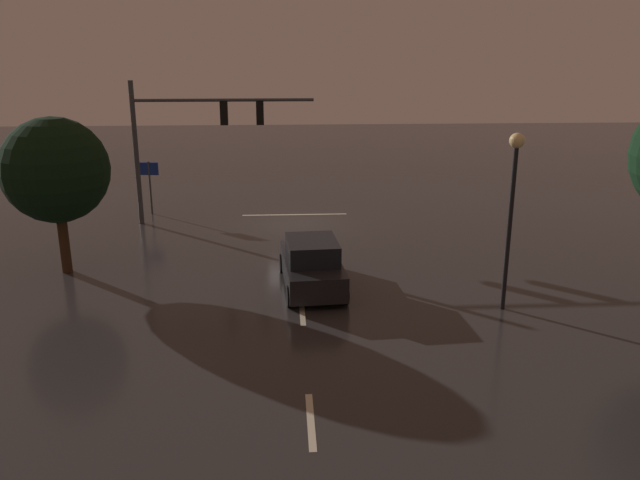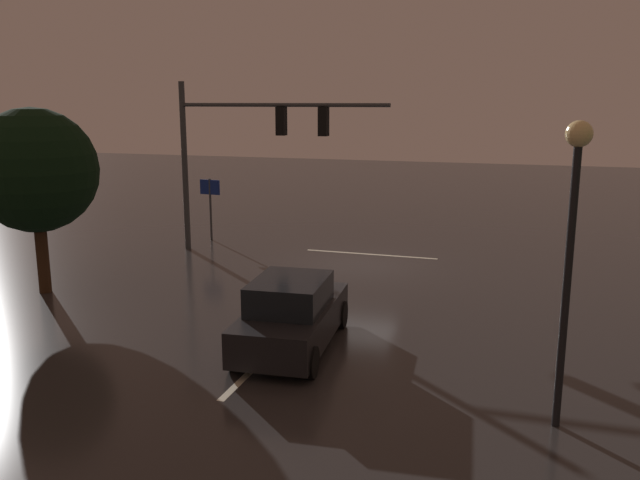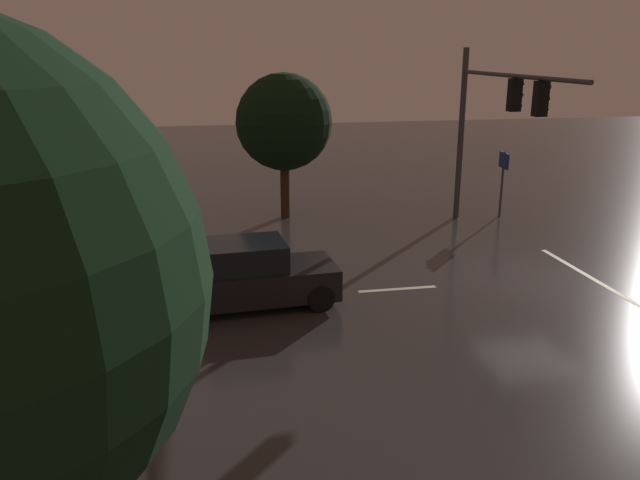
% 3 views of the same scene
% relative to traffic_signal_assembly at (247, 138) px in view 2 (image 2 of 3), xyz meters
% --- Properties ---
extents(ground_plane, '(80.00, 80.00, 0.00)m').
position_rel_traffic_signal_assembly_xyz_m(ground_plane, '(-4.40, 0.56, -4.32)').
color(ground_plane, '#2D2B2B').
extents(traffic_signal_assembly, '(7.98, 0.47, 6.35)m').
position_rel_traffic_signal_assembly_xyz_m(traffic_signal_assembly, '(0.00, 0.00, 0.00)').
color(traffic_signal_assembly, '#383A3D').
rests_on(traffic_signal_assembly, ground_plane).
extents(lane_dash_far, '(0.16, 2.20, 0.01)m').
position_rel_traffic_signal_assembly_xyz_m(lane_dash_far, '(-4.40, 4.56, -4.32)').
color(lane_dash_far, beige).
rests_on(lane_dash_far, ground_plane).
extents(lane_dash_mid, '(0.16, 2.20, 0.01)m').
position_rel_traffic_signal_assembly_xyz_m(lane_dash_mid, '(-4.40, 10.56, -4.32)').
color(lane_dash_mid, beige).
rests_on(lane_dash_mid, ground_plane).
extents(stop_bar, '(5.00, 0.16, 0.01)m').
position_rel_traffic_signal_assembly_xyz_m(stop_bar, '(-4.40, -1.19, -4.32)').
color(stop_bar, beige).
rests_on(stop_bar, ground_plane).
extents(car_approaching, '(2.17, 4.47, 1.70)m').
position_rel_traffic_signal_assembly_xyz_m(car_approaching, '(-4.78, 8.60, -3.53)').
color(car_approaching, black).
rests_on(car_approaching, ground_plane).
extents(street_lamp_left_kerb, '(0.44, 0.44, 5.36)m').
position_rel_traffic_signal_assembly_xyz_m(street_lamp_left_kerb, '(-10.53, 10.75, -0.60)').
color(street_lamp_left_kerb, black).
rests_on(street_lamp_left_kerb, ground_plane).
extents(route_sign, '(0.90, 0.15, 2.55)m').
position_rel_traffic_signal_assembly_xyz_m(route_sign, '(2.47, -1.75, -2.48)').
color(route_sign, '#383A3D').
rests_on(route_sign, ground_plane).
extents(tree_right_far, '(3.63, 3.63, 5.49)m').
position_rel_traffic_signal_assembly_xyz_m(tree_right_far, '(3.86, 6.54, -0.66)').
color(tree_right_far, '#382314').
rests_on(tree_right_far, ground_plane).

